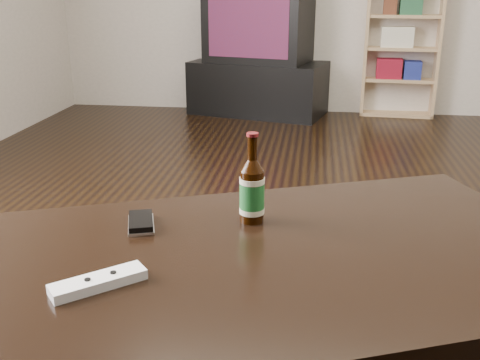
# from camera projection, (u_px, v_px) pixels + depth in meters

# --- Properties ---
(floor) EXTENTS (5.00, 6.00, 0.01)m
(floor) POSITION_uv_depth(u_px,v_px,m) (380.00, 284.00, 2.12)
(floor) COLOR black
(floor) RESTS_ON ground
(tv_stand) EXTENTS (1.21, 0.81, 0.44)m
(tv_stand) POSITION_uv_depth(u_px,v_px,m) (258.00, 88.00, 4.81)
(tv_stand) COLOR black
(tv_stand) RESTS_ON floor
(tv) EXTENTS (0.92, 0.70, 0.61)m
(tv) POSITION_uv_depth(u_px,v_px,m) (259.00, 24.00, 4.63)
(tv) COLOR black
(tv) RESTS_ON tv_stand
(bookshelf) EXTENTS (0.62, 0.32, 1.12)m
(bookshelf) POSITION_uv_depth(u_px,v_px,m) (400.00, 45.00, 4.67)
(bookshelf) COLOR #9D7B4F
(bookshelf) RESTS_ON floor
(coffee_table) EXTENTS (1.53, 1.22, 0.50)m
(coffee_table) POSITION_uv_depth(u_px,v_px,m) (278.00, 278.00, 1.27)
(coffee_table) COLOR black
(coffee_table) RESTS_ON floor
(beer_bottle) EXTENTS (0.07, 0.07, 0.23)m
(beer_bottle) POSITION_uv_depth(u_px,v_px,m) (252.00, 191.00, 1.39)
(beer_bottle) COLOR black
(beer_bottle) RESTS_ON coffee_table
(phone) EXTENTS (0.10, 0.13, 0.02)m
(phone) POSITION_uv_depth(u_px,v_px,m) (141.00, 223.00, 1.38)
(phone) COLOR silver
(phone) RESTS_ON coffee_table
(remote) EXTENTS (0.18, 0.16, 0.02)m
(remote) POSITION_uv_depth(u_px,v_px,m) (98.00, 282.00, 1.10)
(remote) COLOR white
(remote) RESTS_ON coffee_table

